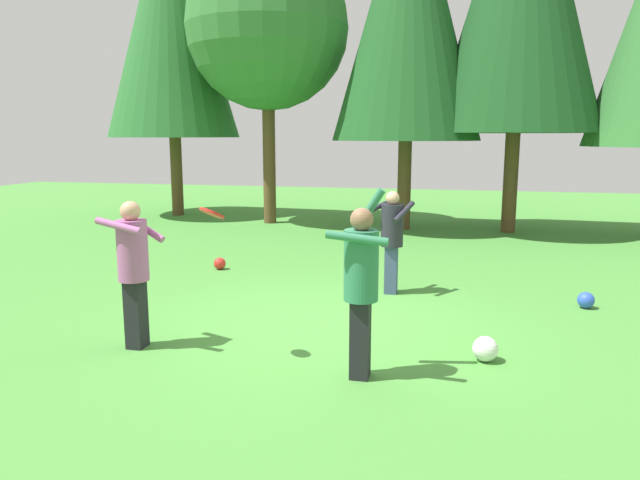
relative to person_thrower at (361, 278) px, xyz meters
The scene contains 11 objects.
ground_plane 2.02m from the person_thrower, 115.72° to the left, with size 40.00×40.00×0.00m, color #478C38.
person_thrower is the anchor object (origin of this frame).
person_catcher 2.64m from the person_thrower, behind, with size 0.64×0.57×1.69m.
person_bystander 3.30m from the person_thrower, 90.92° to the left, with size 0.67×0.69×1.57m.
frisbee 1.69m from the person_thrower, behind, with size 0.37×0.36×0.14m.
ball_blue 4.21m from the person_thrower, 48.77° to the left, with size 0.23×0.23×0.23m, color blue.
ball_red 5.41m from the person_thrower, 127.63° to the left, with size 0.22×0.22×0.22m, color red.
ball_white 1.69m from the person_thrower, 30.29° to the left, with size 0.27×0.27×0.27m, color white.
tree_left 11.62m from the person_thrower, 112.55° to the left, with size 4.31×4.31×7.37m.
tree_far_left 14.05m from the person_thrower, 124.09° to the left, with size 3.84×3.84×9.18m.
tree_center 10.77m from the person_thrower, 92.57° to the left, with size 3.72×3.72×8.90m.
Camera 1 is at (1.62, -7.10, 2.39)m, focal length 33.08 mm.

